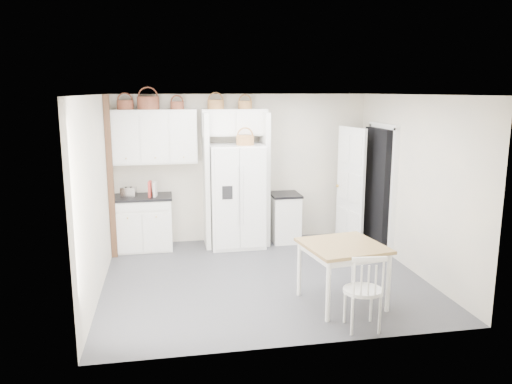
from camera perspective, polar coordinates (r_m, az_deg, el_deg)
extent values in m
plane|color=#48484B|center=(7.32, 0.84, -9.74)|extent=(4.50, 4.50, 0.00)
plane|color=white|center=(6.83, 0.91, 11.05)|extent=(4.50, 4.50, 0.00)
plane|color=#B6B3A9|center=(8.90, -1.64, 2.74)|extent=(4.50, 0.00, 4.50)
plane|color=#B6B3A9|center=(6.89, -17.80, -0.38)|extent=(0.00, 4.00, 4.00)
plane|color=#B6B3A9|center=(7.71, 17.50, 0.86)|extent=(0.00, 4.00, 4.00)
cube|color=white|center=(8.57, -2.22, -0.43)|extent=(0.91, 0.73, 1.77)
cube|color=white|center=(8.69, -12.77, -3.55)|extent=(0.95, 0.60, 0.88)
cube|color=white|center=(8.93, 3.32, -3.04)|extent=(0.47, 0.57, 0.83)
cube|color=brown|center=(6.46, 9.81, -9.20)|extent=(1.07, 1.07, 0.78)
cube|color=white|center=(5.82, 12.10, -10.93)|extent=(0.48, 0.44, 0.91)
cube|color=black|center=(8.59, -12.90, -0.57)|extent=(0.99, 0.64, 0.04)
cube|color=black|center=(8.83, 3.35, -0.30)|extent=(0.51, 0.60, 0.04)
cube|color=silver|center=(8.51, -14.35, -0.03)|extent=(0.27, 0.19, 0.17)
cube|color=#BB332B|center=(8.47, -12.03, 0.35)|extent=(0.06, 0.18, 0.26)
cube|color=beige|center=(8.47, -11.46, 0.31)|extent=(0.07, 0.17, 0.25)
cylinder|color=brown|center=(8.55, -14.72, 9.60)|extent=(0.27, 0.27, 0.15)
cylinder|color=brown|center=(8.53, -12.22, 9.91)|extent=(0.36, 0.36, 0.21)
cylinder|color=brown|center=(8.53, -9.00, 9.76)|extent=(0.22, 0.22, 0.13)
cylinder|color=brown|center=(8.57, -4.62, 9.95)|extent=(0.28, 0.28, 0.16)
cylinder|color=brown|center=(8.64, -1.26, 9.93)|extent=(0.24, 0.24, 0.14)
cylinder|color=brown|center=(8.35, -1.25, 5.93)|extent=(0.30, 0.30, 0.16)
cube|color=white|center=(8.56, -11.52, 6.22)|extent=(1.40, 0.34, 0.90)
cube|color=white|center=(8.62, -2.50, 7.97)|extent=(1.12, 0.34, 0.45)
cube|color=white|center=(8.56, -5.70, 1.32)|extent=(0.08, 0.60, 2.30)
cube|color=white|center=(8.70, 1.01, 1.54)|extent=(0.08, 0.60, 2.30)
cube|color=#42281C|center=(8.20, -16.30, 1.54)|extent=(0.09, 0.09, 2.60)
cube|color=black|center=(8.61, 13.78, 0.26)|extent=(0.18, 0.85, 2.05)
cube|color=white|center=(8.77, 10.74, 0.60)|extent=(0.21, 0.79, 2.05)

